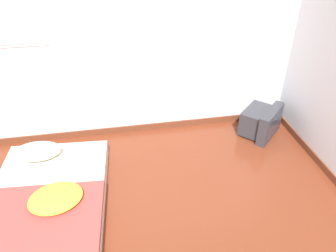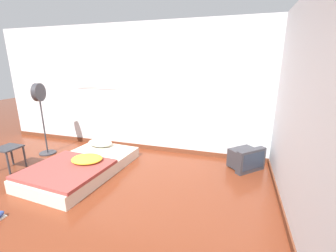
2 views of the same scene
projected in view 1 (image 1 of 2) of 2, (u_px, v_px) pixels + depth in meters
The scene contains 3 objects.
wall_back at pixel (97, 40), 3.77m from camera, with size 7.27×0.08×2.60m.
mattress_bed at pixel (44, 208), 3.18m from camera, with size 1.27×1.98×0.34m.
crt_tv at pixel (261, 122), 4.35m from camera, with size 0.65×0.65×0.41m.
Camera 1 is at (0.12, -1.10, 2.55)m, focal length 35.00 mm.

